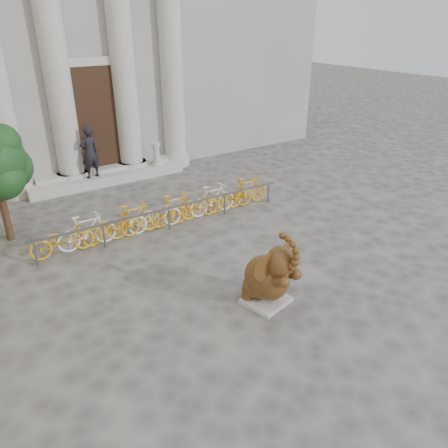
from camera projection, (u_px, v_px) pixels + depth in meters
ground at (255, 299)px, 9.93m from camera, size 80.00×80.00×0.00m
classical_building at (45, 11)px, 18.52m from camera, size 22.00×10.70×12.00m
entrance_steps at (108, 177)px, 16.89m from camera, size 6.00×1.20×0.36m
elephant_statue at (268, 277)px, 9.53m from camera, size 1.22×1.46×1.87m
bike_rack at (165, 212)px, 13.12m from camera, size 8.00×0.53×1.00m
pedestrian at (89, 152)px, 15.90m from camera, size 0.79×0.61×1.92m
balustrade_post at (156, 155)px, 17.39m from camera, size 0.37×0.37×0.91m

